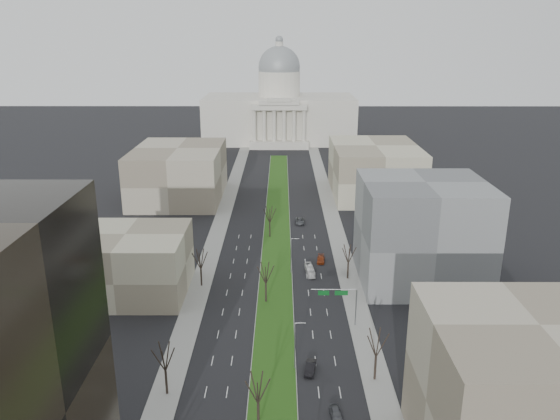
{
  "coord_description": "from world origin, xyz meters",
  "views": [
    {
      "loc": [
        1.43,
        -27.12,
        55.82
      ],
      "look_at": [
        0.95,
        114.02,
        10.17
      ],
      "focal_mm": 35.0,
      "sensor_mm": 36.0,
      "label": 1
    }
  ],
  "objects_px": {
    "car_grey_far": "(300,221)",
    "car_red": "(321,259)",
    "car_grey_near": "(336,413)",
    "car_black": "(310,368)",
    "box_van": "(310,270)"
  },
  "relations": [
    {
      "from": "car_grey_near",
      "to": "car_black",
      "type": "distance_m",
      "value": 12.3
    },
    {
      "from": "car_grey_far",
      "to": "box_van",
      "type": "relative_size",
      "value": 0.81
    },
    {
      "from": "car_grey_near",
      "to": "box_van",
      "type": "distance_m",
      "value": 52.38
    },
    {
      "from": "car_black",
      "to": "car_grey_far",
      "type": "height_order",
      "value": "car_grey_far"
    },
    {
      "from": "car_grey_near",
      "to": "box_van",
      "type": "relative_size",
      "value": 0.58
    },
    {
      "from": "car_red",
      "to": "box_van",
      "type": "distance_m",
      "value": 7.97
    },
    {
      "from": "car_grey_far",
      "to": "box_van",
      "type": "xyz_separation_m",
      "value": [
        1.25,
        -37.19,
        0.19
      ]
    },
    {
      "from": "car_black",
      "to": "car_red",
      "type": "bearing_deg",
      "value": 93.13
    },
    {
      "from": "box_van",
      "to": "car_black",
      "type": "bearing_deg",
      "value": -98.6
    },
    {
      "from": "car_grey_near",
      "to": "car_black",
      "type": "bearing_deg",
      "value": 99.59
    },
    {
      "from": "car_black",
      "to": "car_grey_far",
      "type": "bearing_deg",
      "value": 98.71
    },
    {
      "from": "car_grey_far",
      "to": "box_van",
      "type": "height_order",
      "value": "box_van"
    },
    {
      "from": "car_grey_far",
      "to": "car_red",
      "type": "bearing_deg",
      "value": -81.24
    },
    {
      "from": "car_grey_near",
      "to": "car_red",
      "type": "bearing_deg",
      "value": 82.09
    },
    {
      "from": "car_black",
      "to": "box_van",
      "type": "height_order",
      "value": "box_van"
    }
  ]
}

